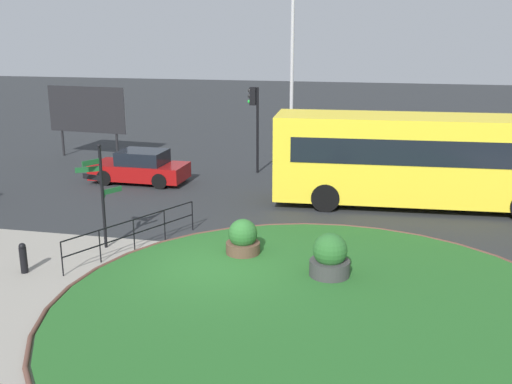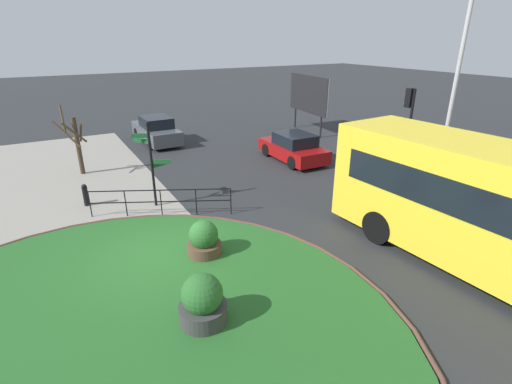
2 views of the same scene
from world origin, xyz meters
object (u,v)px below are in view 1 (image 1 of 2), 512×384
(bus_yellow, at_px, (422,159))
(planter_kerbside, at_px, (330,259))
(lamppost_tall, at_px, (292,65))
(signpost_directional, at_px, (100,190))
(car_near_lane, at_px, (140,168))
(billboard_left, at_px, (87,111))
(traffic_light_near, at_px, (254,111))
(bollard_foreground, at_px, (23,258))
(planter_near_signpost, at_px, (243,240))

(bus_yellow, relative_size, planter_kerbside, 8.54)
(lamppost_tall, bearing_deg, bus_yellow, -38.72)
(bus_yellow, xyz_separation_m, planter_kerbside, (-2.54, -7.23, -1.21))
(signpost_directional, bearing_deg, lamppost_tall, 70.33)
(car_near_lane, height_order, billboard_left, billboard_left)
(signpost_directional, xyz_separation_m, car_near_lane, (-2.02, 7.52, -1.13))
(traffic_light_near, bearing_deg, planter_kerbside, 108.69)
(bus_yellow, bearing_deg, traffic_light_near, 147.30)
(bollard_foreground, relative_size, bus_yellow, 0.08)
(signpost_directional, xyz_separation_m, planter_near_signpost, (4.16, 0.20, -1.28))
(car_near_lane, height_order, planter_kerbside, car_near_lane)
(signpost_directional, xyz_separation_m, bollard_foreground, (-1.19, -2.22, -1.33))
(lamppost_tall, bearing_deg, signpost_directional, -109.67)
(traffic_light_near, bearing_deg, billboard_left, -12.25)
(bollard_foreground, bearing_deg, planter_kerbside, 9.75)
(billboard_left, xyz_separation_m, planter_near_signpost, (10.68, -11.52, -1.87))
(car_near_lane, distance_m, billboard_left, 6.40)
(traffic_light_near, xyz_separation_m, planter_near_signpost, (1.90, -10.10, -2.30))
(bollard_foreground, height_order, traffic_light_near, traffic_light_near)
(car_near_lane, xyz_separation_m, lamppost_tall, (5.85, 3.19, 4.09))
(lamppost_tall, xyz_separation_m, billboard_left, (-10.35, 1.02, -2.37))
(signpost_directional, bearing_deg, traffic_light_near, 77.65)
(bus_yellow, distance_m, traffic_light_near, 8.09)
(planter_near_signpost, relative_size, planter_kerbside, 0.88)
(planter_kerbside, bearing_deg, traffic_light_near, 111.73)
(signpost_directional, distance_m, traffic_light_near, 10.60)
(bus_yellow, bearing_deg, signpost_directional, -148.75)
(lamppost_tall, distance_m, planter_kerbside, 12.64)
(bus_yellow, xyz_separation_m, lamppost_tall, (-5.42, 4.34, 2.96))
(bollard_foreground, distance_m, car_near_lane, 9.78)
(planter_near_signpost, bearing_deg, traffic_light_near, 100.67)
(bollard_foreground, relative_size, billboard_left, 0.20)
(car_near_lane, bearing_deg, traffic_light_near, -145.77)
(signpost_directional, distance_m, billboard_left, 13.43)
(planter_near_signpost, distance_m, planter_kerbside, 2.77)
(signpost_directional, relative_size, bollard_foreground, 3.68)
(bollard_foreground, relative_size, traffic_light_near, 0.22)
(signpost_directional, bearing_deg, billboard_left, 119.08)
(bollard_foreground, height_order, bus_yellow, bus_yellow)
(bollard_foreground, distance_m, lamppost_tall, 14.52)
(signpost_directional, xyz_separation_m, traffic_light_near, (2.26, 10.31, 1.02))
(car_near_lane, relative_size, traffic_light_near, 1.05)
(bus_yellow, height_order, car_near_lane, bus_yellow)
(signpost_directional, distance_m, bus_yellow, 11.23)
(bus_yellow, bearing_deg, lamppost_tall, 137.99)
(lamppost_tall, distance_m, billboard_left, 10.67)
(traffic_light_near, relative_size, billboard_left, 0.90)
(signpost_directional, xyz_separation_m, lamppost_tall, (3.83, 10.71, 2.96))
(bollard_foreground, bearing_deg, signpost_directional, 61.93)
(bollard_foreground, distance_m, planter_near_signpost, 5.87)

